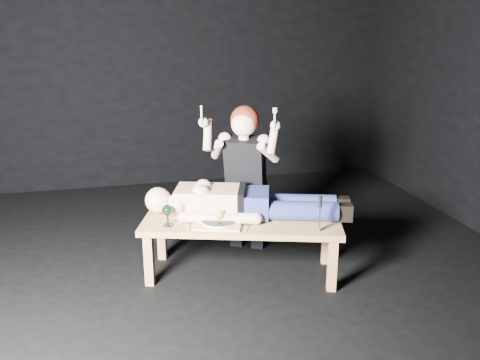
{
  "coord_description": "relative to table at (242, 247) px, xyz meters",
  "views": [
    {
      "loc": [
        -0.71,
        -3.55,
        1.87
      ],
      "look_at": [
        0.15,
        0.0,
        0.75
      ],
      "focal_mm": 38.16,
      "sensor_mm": 36.0,
      "label": 1
    }
  ],
  "objects": [
    {
      "name": "goblet",
      "position": [
        -0.56,
        0.01,
        0.31
      ],
      "size": [
        0.1,
        0.1,
        0.16
      ],
      "primitive_type": null,
      "rotation": [
        0.0,
        0.0,
        -0.3
      ],
      "color": "black",
      "rests_on": "table"
    },
    {
      "name": "carving_knife",
      "position": [
        0.49,
        -0.34,
        0.36
      ],
      "size": [
        0.04,
        0.05,
        0.26
      ],
      "primitive_type": null,
      "rotation": [
        0.0,
        0.0,
        -0.3
      ],
      "color": "#B2B2B7",
      "rests_on": "table"
    },
    {
      "name": "knife_flat",
      "position": [
        0.01,
        -0.17,
        0.23
      ],
      "size": [
        0.09,
        0.15,
        0.01
      ],
      "primitive_type": "cube",
      "rotation": [
        0.0,
        0.0,
        -0.51
      ],
      "color": "#B2B2B7",
      "rests_on": "table"
    },
    {
      "name": "back_wall",
      "position": [
        -0.15,
        2.55,
        1.27
      ],
      "size": [
        5.0,
        0.0,
        5.0
      ],
      "primitive_type": "plane",
      "rotation": [
        1.57,
        0.0,
        0.0
      ],
      "color": "black",
      "rests_on": "ground"
    },
    {
      "name": "kneeling_woman",
      "position": [
        0.16,
        0.47,
        0.42
      ],
      "size": [
        0.96,
        1.0,
        1.29
      ],
      "primitive_type": null,
      "rotation": [
        0.0,
        0.0,
        -0.47
      ],
      "color": "black",
      "rests_on": "ground"
    },
    {
      "name": "spoon_flat",
      "position": [
        -0.02,
        -0.09,
        0.23
      ],
      "size": [
        0.08,
        0.15,
        0.01
      ],
      "primitive_type": "cube",
      "rotation": [
        0.0,
        0.0,
        0.46
      ],
      "color": "#B2B2B7",
      "rests_on": "table"
    },
    {
      "name": "plate",
      "position": [
        -0.2,
        -0.07,
        0.25
      ],
      "size": [
        0.29,
        0.29,
        0.02
      ],
      "primitive_type": "cylinder",
      "rotation": [
        0.0,
        0.0,
        -0.31
      ],
      "color": "white",
      "rests_on": "serving_tray"
    },
    {
      "name": "apple",
      "position": [
        -0.18,
        -0.06,
        0.3
      ],
      "size": [
        0.07,
        0.07,
        0.07
      ],
      "primitive_type": "sphere",
      "color": "#549422",
      "rests_on": "plate"
    },
    {
      "name": "table",
      "position": [
        0.0,
        0.0,
        0.0
      ],
      "size": [
        1.59,
        0.97,
        0.45
      ],
      "primitive_type": "cube",
      "rotation": [
        0.0,
        0.0,
        -0.3
      ],
      "color": "#BB8A46",
      "rests_on": "ground"
    },
    {
      "name": "ground",
      "position": [
        -0.15,
        0.05,
        -0.23
      ],
      "size": [
        5.0,
        5.0,
        0.0
      ],
      "primitive_type": "plane",
      "color": "black",
      "rests_on": "ground"
    },
    {
      "name": "fork_flat",
      "position": [
        -0.41,
        -0.06,
        0.23
      ],
      "size": [
        0.05,
        0.16,
        0.01
      ],
      "primitive_type": "cube",
      "rotation": [
        0.0,
        0.0,
        -0.24
      ],
      "color": "#B2B2B7",
      "rests_on": "table"
    },
    {
      "name": "lying_man",
      "position": [
        0.07,
        0.08,
        0.36
      ],
      "size": [
        1.55,
        0.86,
        0.26
      ],
      "primitive_type": null,
      "rotation": [
        0.0,
        0.0,
        -0.3
      ],
      "color": "#DFAE8C",
      "rests_on": "table"
    },
    {
      "name": "serving_tray",
      "position": [
        -0.2,
        -0.07,
        0.24
      ],
      "size": [
        0.4,
        0.34,
        0.02
      ],
      "primitive_type": "cube",
      "rotation": [
        0.0,
        0.0,
        -0.31
      ],
      "color": "tan",
      "rests_on": "table"
    }
  ]
}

